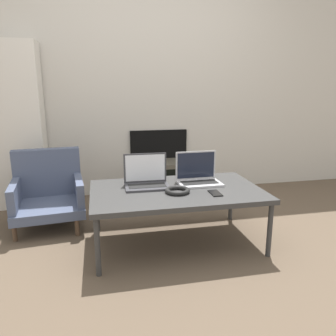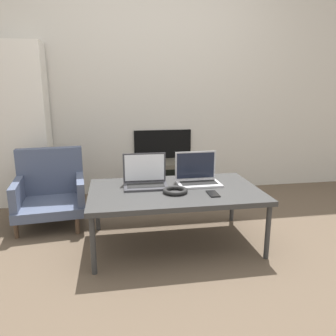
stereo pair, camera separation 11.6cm
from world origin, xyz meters
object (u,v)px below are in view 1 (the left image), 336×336
phone (215,193)px  laptop_left (146,179)px  laptop_right (198,176)px  armchair (48,190)px  headphones (177,190)px  tv (162,179)px

phone → laptop_left: bearing=147.4°
laptop_right → armchair: size_ratio=0.53×
laptop_right → headphones: (-0.22, -0.21, -0.04)m
armchair → headphones: bearing=-41.0°
headphones → laptop_right: bearing=43.4°
headphones → tv: bearing=84.1°
headphones → armchair: 1.23m
phone → armchair: bearing=148.0°
phone → tv: phone is taller
laptop_right → tv: 1.05m
laptop_left → headphones: (0.20, -0.21, -0.04)m
laptop_right → phone: (0.04, -0.29, -0.05)m
armchair → laptop_right: bearing=-27.9°
headphones → armchair: armchair is taller
laptop_right → tv: bearing=94.6°
phone → tv: (-0.13, 1.30, -0.24)m
headphones → phone: bearing=-17.9°
headphones → armchair: size_ratio=0.28×
headphones → armchair: (-1.00, 0.70, -0.15)m
laptop_left → phone: size_ratio=2.44×
laptop_left → laptop_right: bearing=1.2°
laptop_left → tv: laptop_left is taller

